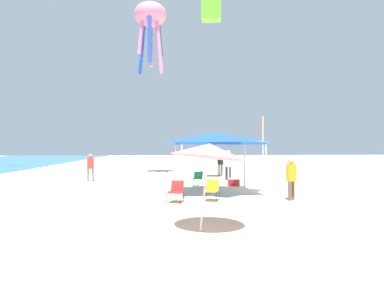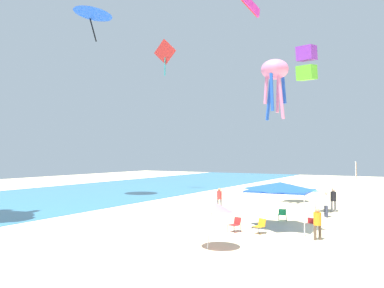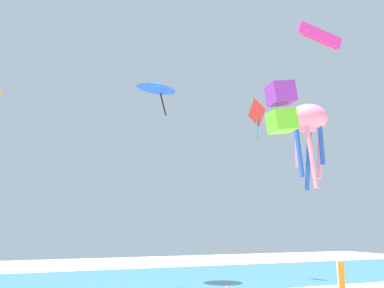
% 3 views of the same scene
% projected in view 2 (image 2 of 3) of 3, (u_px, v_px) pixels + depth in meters
% --- Properties ---
extents(ground, '(120.00, 120.00, 0.10)m').
position_uv_depth(ground, '(340.00, 231.00, 22.67)').
color(ground, beige).
extents(ocean_strip, '(120.00, 21.59, 0.02)m').
position_uv_depth(ocean_strip, '(23.00, 200.00, 37.34)').
color(ocean_strip, teal).
rests_on(ocean_strip, ground).
extents(canopy_tent, '(3.49, 3.72, 2.78)m').
position_uv_depth(canopy_tent, '(280.00, 187.00, 23.47)').
color(canopy_tent, '#B7B7BC').
rests_on(canopy_tent, ground).
extents(beach_umbrella, '(2.00, 1.99, 2.39)m').
position_uv_depth(beach_umbrella, '(213.00, 206.00, 18.33)').
color(beach_umbrella, silver).
rests_on(beach_umbrella, ground).
extents(folding_chair_near_cooler, '(0.75, 0.68, 0.82)m').
position_uv_depth(folding_chair_near_cooler, '(235.00, 223.00, 22.32)').
color(folding_chair_near_cooler, black).
rests_on(folding_chair_near_cooler, ground).
extents(folding_chair_facing_ocean, '(0.76, 0.70, 0.82)m').
position_uv_depth(folding_chair_facing_ocean, '(260.00, 225.00, 21.83)').
color(folding_chair_facing_ocean, black).
rests_on(folding_chair_facing_ocean, ground).
extents(folding_chair_right_of_tent, '(0.76, 0.70, 0.82)m').
position_uv_depth(folding_chair_right_of_tent, '(282.00, 214.00, 25.96)').
color(folding_chair_right_of_tent, black).
rests_on(folding_chair_right_of_tent, ground).
extents(cooler_box, '(0.61, 0.73, 0.40)m').
position_uv_depth(cooler_box, '(313.00, 220.00, 25.03)').
color(cooler_box, red).
rests_on(cooler_box, ground).
extents(banner_flag, '(0.36, 0.06, 3.99)m').
position_uv_depth(banner_flag, '(356.00, 185.00, 26.02)').
color(banner_flag, silver).
rests_on(banner_flag, ground).
extents(person_far_stroller, '(0.40, 0.45, 1.68)m').
position_uv_depth(person_far_stroller, '(219.00, 196.00, 31.85)').
color(person_far_stroller, slate).
rests_on(person_far_stroller, ground).
extents(person_by_tent, '(0.45, 0.44, 1.87)m').
position_uv_depth(person_by_tent, '(326.00, 202.00, 27.46)').
color(person_by_tent, '#33384C').
rests_on(person_by_tent, ground).
extents(person_beachcomber, '(0.40, 0.40, 1.69)m').
position_uv_depth(person_beachcomber, '(317.00, 221.00, 20.19)').
color(person_beachcomber, brown).
rests_on(person_beachcomber, ground).
extents(person_near_umbrella, '(0.43, 0.43, 1.83)m').
position_uv_depth(person_near_umbrella, '(333.00, 198.00, 29.99)').
color(person_near_umbrella, slate).
rests_on(person_near_umbrella, ground).
extents(kite_octopus_pink, '(2.39, 2.39, 5.30)m').
position_uv_depth(kite_octopus_pink, '(275.00, 73.00, 33.88)').
color(kite_octopus_pink, pink).
extents(kite_delta_blue, '(5.56, 5.56, 3.33)m').
position_uv_depth(kite_delta_blue, '(93.00, 10.00, 39.25)').
color(kite_delta_blue, blue).
extents(kite_parafoil_magenta, '(3.81, 1.09, 2.31)m').
position_uv_depth(kite_parafoil_magenta, '(249.00, 4.00, 40.92)').
color(kite_parafoil_magenta, '#E02D9E').
extents(kite_diamond_red, '(0.57, 3.15, 4.48)m').
position_uv_depth(kite_diamond_red, '(165.00, 53.00, 47.53)').
color(kite_diamond_red, red).
extents(kite_box_purple, '(1.44, 1.34, 2.57)m').
position_uv_depth(kite_box_purple, '(307.00, 63.00, 27.79)').
color(kite_box_purple, purple).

